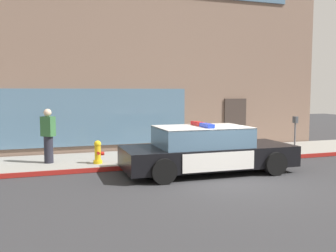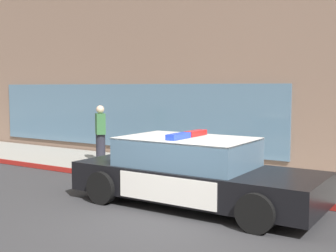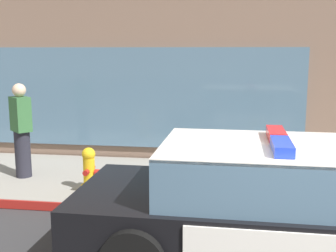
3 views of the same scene
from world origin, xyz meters
The scene contains 5 objects.
sidewalk centered at (0.00, 3.77, 0.07)m, with size 48.00×2.84×0.15m, color gray.
curb_red_paint centered at (0.00, 2.33, 0.08)m, with size 28.80×0.04×0.14m, color maroon.
police_cruiser centered at (-0.28, 1.28, 0.68)m, with size 5.10×2.19×1.49m.
fire_hydrant centered at (-3.23, 2.94, 0.50)m, with size 0.34×0.39×0.73m.
pedestrian_on_sidewalk centered at (-4.69, 3.53, 1.01)m, with size 0.47×0.46×1.71m.
Camera 3 is at (-0.98, -3.56, 2.43)m, focal length 45.55 mm.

